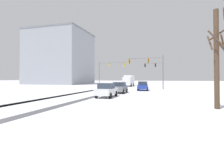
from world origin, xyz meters
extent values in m
cube|color=#4C4C51|center=(-0.04, 15.22, 0.00)|extent=(0.91, 33.49, 0.01)
cube|color=#4C4C51|center=(-4.24, 15.22, 0.00)|extent=(0.82, 33.49, 0.01)
cube|color=#4C4C51|center=(-4.44, 15.22, 0.00)|extent=(1.01, 33.49, 0.01)
cube|color=white|center=(9.24, 13.70, 0.06)|extent=(4.00, 33.49, 0.12)
cylinder|color=slate|center=(-7.84, 36.45, 3.25)|extent=(0.18, 0.18, 6.50)
cylinder|color=slate|center=(-4.38, 36.29, 6.10)|extent=(6.93, 0.43, 0.12)
cube|color=#B79319|center=(-5.07, 36.32, 5.55)|extent=(0.33, 0.25, 0.90)
sphere|color=red|center=(-5.07, 36.48, 5.85)|extent=(0.20, 0.20, 0.20)
sphere|color=black|center=(-5.07, 36.48, 5.55)|extent=(0.20, 0.20, 0.20)
sphere|color=black|center=(-5.07, 36.48, 5.25)|extent=(0.20, 0.20, 0.20)
cube|color=#B79319|center=(-1.26, 36.15, 5.55)|extent=(0.33, 0.25, 0.90)
sphere|color=red|center=(-1.26, 36.31, 5.85)|extent=(0.20, 0.20, 0.20)
sphere|color=black|center=(-1.26, 36.31, 5.55)|extent=(0.20, 0.20, 0.20)
sphere|color=black|center=(-1.26, 36.31, 5.25)|extent=(0.20, 0.20, 0.20)
cylinder|color=slate|center=(7.84, 28.45, 3.25)|extent=(0.18, 0.18, 6.50)
cylinder|color=slate|center=(4.49, 28.50, 6.10)|extent=(6.71, 0.22, 0.12)
cube|color=#B79319|center=(5.16, 28.49, 5.55)|extent=(0.32, 0.24, 0.90)
sphere|color=red|center=(5.16, 28.33, 5.85)|extent=(0.20, 0.20, 0.20)
sphere|color=black|center=(5.16, 28.33, 5.55)|extent=(0.20, 0.20, 0.20)
sphere|color=black|center=(5.16, 28.33, 5.25)|extent=(0.20, 0.20, 0.20)
cube|color=#B79319|center=(1.47, 28.54, 5.55)|extent=(0.32, 0.24, 0.90)
sphere|color=red|center=(1.47, 28.38, 5.85)|extent=(0.20, 0.20, 0.20)
sphere|color=black|center=(1.47, 28.38, 5.55)|extent=(0.20, 0.20, 0.20)
sphere|color=black|center=(1.47, 28.38, 5.25)|extent=(0.20, 0.20, 0.20)
cylinder|color=slate|center=(7.84, 40.45, 3.25)|extent=(0.18, 0.18, 6.50)
cylinder|color=slate|center=(5.49, 40.42, 6.10)|extent=(4.72, 0.17, 0.12)
cube|color=black|center=(5.96, 40.42, 5.55)|extent=(0.32, 0.24, 0.90)
sphere|color=red|center=(5.96, 40.26, 5.85)|extent=(0.20, 0.20, 0.20)
sphere|color=black|center=(5.96, 40.26, 5.55)|extent=(0.20, 0.20, 0.20)
sphere|color=black|center=(5.96, 40.26, 5.25)|extent=(0.20, 0.20, 0.20)
cube|color=black|center=(3.36, 40.39, 5.55)|extent=(0.32, 0.24, 0.90)
sphere|color=red|center=(3.36, 40.23, 5.85)|extent=(0.20, 0.20, 0.20)
sphere|color=black|center=(3.36, 40.23, 5.55)|extent=(0.20, 0.20, 0.20)
sphere|color=black|center=(3.36, 40.23, 5.25)|extent=(0.20, 0.20, 0.20)
cube|color=#233899|center=(4.33, 26.50, 0.67)|extent=(1.93, 4.19, 0.70)
cube|color=#2D3847|center=(4.34, 26.35, 1.32)|extent=(1.66, 1.98, 0.60)
cylinder|color=black|center=(3.45, 27.72, 0.32)|extent=(0.26, 0.65, 0.64)
cylinder|color=black|center=(5.06, 27.81, 0.32)|extent=(0.26, 0.65, 0.64)
cylinder|color=black|center=(3.59, 25.19, 0.32)|extent=(0.26, 0.65, 0.64)
cylinder|color=black|center=(5.20, 25.28, 0.32)|extent=(0.26, 0.65, 0.64)
cube|color=slate|center=(1.63, 19.82, 0.67)|extent=(1.77, 4.13, 0.70)
cube|color=#2D3847|center=(1.63, 19.67, 1.32)|extent=(1.59, 1.93, 0.60)
cylinder|color=black|center=(0.80, 21.08, 0.32)|extent=(0.23, 0.64, 0.64)
cylinder|color=black|center=(2.42, 21.11, 0.32)|extent=(0.23, 0.64, 0.64)
cylinder|color=black|center=(0.85, 18.54, 0.32)|extent=(0.23, 0.64, 0.64)
cylinder|color=black|center=(2.46, 18.57, 0.32)|extent=(0.23, 0.64, 0.64)
cube|color=silver|center=(1.54, 13.84, 0.67)|extent=(1.77, 4.13, 0.70)
cube|color=#2D3847|center=(1.55, 13.69, 1.32)|extent=(1.59, 1.93, 0.60)
cylinder|color=black|center=(0.72, 15.10, 0.32)|extent=(0.23, 0.64, 0.64)
cylinder|color=black|center=(2.33, 15.12, 0.32)|extent=(0.23, 0.64, 0.64)
cylinder|color=black|center=(0.76, 12.55, 0.32)|extent=(0.23, 0.64, 0.64)
cylinder|color=black|center=(2.37, 12.58, 0.32)|extent=(0.23, 0.64, 0.64)
cube|color=silver|center=(-1.33, 39.90, 1.47)|extent=(2.16, 2.26, 2.10)
cube|color=silver|center=(-1.43, 43.60, 1.72)|extent=(2.34, 5.26, 2.60)
cylinder|color=black|center=(-0.33, 40.37, 0.42)|extent=(0.30, 0.85, 0.84)
cylinder|color=black|center=(-2.36, 40.31, 0.42)|extent=(0.30, 0.85, 0.84)
cylinder|color=black|center=(-0.46, 45.06, 0.42)|extent=(0.30, 0.85, 0.84)
cylinder|color=black|center=(-2.48, 45.00, 0.42)|extent=(0.30, 0.85, 0.84)
cylinder|color=#4C3828|center=(11.63, 8.61, 3.62)|extent=(0.35, 0.35, 7.23)
cylinder|color=#4C3828|center=(11.80, 8.22, 4.48)|extent=(0.88, 0.48, 0.97)
cylinder|color=#4C3828|center=(11.84, 9.15, 5.48)|extent=(1.20, 0.57, 0.85)
cylinder|color=#4C3828|center=(11.20, 8.56, 4.80)|extent=(0.22, 0.97, 1.20)
cylinder|color=#4C3828|center=(12.00, 8.38, 4.64)|extent=(0.61, 0.88, 1.27)
cylinder|color=#4C3828|center=(11.57, 8.01, 4.83)|extent=(1.29, 0.24, 1.56)
cube|color=#9399A3|center=(-30.49, 54.18, 9.87)|extent=(20.58, 19.43, 19.75)
cube|color=slate|center=(-30.49, 54.18, 20.00)|extent=(20.88, 19.73, 0.50)
camera|label=1|loc=(7.93, -5.73, 2.21)|focal=28.24mm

